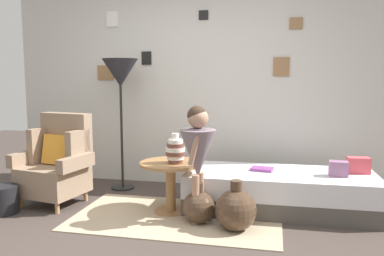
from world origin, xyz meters
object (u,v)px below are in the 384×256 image
object	(u,v)px
side_table	(171,176)
demijohn_near	(199,207)
daybed	(279,191)
magazine_basket	(4,200)
vase_striped	(175,151)
book_on_daybed	(262,169)
floor_lamp	(120,77)
person_child	(198,149)
demijohn_far	(236,210)
armchair	(57,163)

from	to	relation	value
side_table	demijohn_near	bearing A→B (deg)	-35.63
daybed	magazine_basket	size ratio (longest dim) A/B	6.82
side_table	vase_striped	distance (m)	0.27
side_table	book_on_daybed	xyz separation A→B (m)	(0.89, 0.32, 0.04)
vase_striped	book_on_daybed	size ratio (longest dim) A/B	1.36
floor_lamp	demijohn_near	distance (m)	1.92
daybed	person_child	distance (m)	1.04
person_child	demijohn_near	size ratio (longest dim) A/B	2.83
demijohn_far	side_table	bearing A→B (deg)	153.56
person_child	demijohn_near	bearing A→B (deg)	-36.07
side_table	magazine_basket	xyz separation A→B (m)	(-1.63, -0.39, -0.24)
armchair	person_child	bearing A→B (deg)	-9.78
book_on_daybed	demijohn_near	xyz separation A→B (m)	(-0.56, -0.56, -0.26)
floor_lamp	magazine_basket	distance (m)	1.84
side_table	person_child	world-z (taller)	person_child
daybed	book_on_daybed	distance (m)	0.28
person_child	vase_striped	bearing A→B (deg)	142.98
armchair	vase_striped	xyz separation A→B (m)	(1.34, -0.08, 0.20)
armchair	daybed	world-z (taller)	armchair
side_table	person_child	xyz separation A→B (m)	(0.33, -0.23, 0.33)
demijohn_far	vase_striped	bearing A→B (deg)	153.74
armchair	person_child	world-z (taller)	person_child
vase_striped	magazine_basket	xyz separation A→B (m)	(-1.69, -0.36, -0.50)
daybed	floor_lamp	size ratio (longest dim) A/B	1.21
side_table	book_on_daybed	world-z (taller)	side_table
armchair	daybed	xyz separation A→B (m)	(2.36, 0.24, -0.24)
floor_lamp	magazine_basket	size ratio (longest dim) A/B	5.65
magazine_basket	floor_lamp	bearing A→B (deg)	53.10
book_on_daybed	magazine_basket	world-z (taller)	book_on_daybed
daybed	person_child	size ratio (longest dim) A/B	1.73
daybed	floor_lamp	xyz separation A→B (m)	(-1.89, 0.42, 1.17)
person_child	demijohn_far	xyz separation A→B (m)	(0.37, -0.11, -0.51)
daybed	demijohn_near	distance (m)	0.91
demijohn_near	demijohn_far	xyz separation A→B (m)	(0.36, -0.11, 0.03)
book_on_daybed	magazine_basket	size ratio (longest dim) A/B	0.79
demijohn_far	magazine_basket	distance (m)	2.33
armchair	demijohn_near	size ratio (longest dim) A/B	2.49
armchair	vase_striped	distance (m)	1.36
armchair	vase_striped	size ratio (longest dim) A/B	3.25
side_table	vase_striped	world-z (taller)	vase_striped
demijohn_far	magazine_basket	xyz separation A→B (m)	(-2.33, -0.04, -0.05)
vase_striped	demijohn_far	xyz separation A→B (m)	(0.63, -0.31, -0.45)
armchair	side_table	size ratio (longest dim) A/B	1.56
armchair	person_child	distance (m)	1.65
daybed	demijohn_far	world-z (taller)	demijohn_far
person_child	book_on_daybed	xyz separation A→B (m)	(0.57, 0.56, -0.29)
daybed	person_child	xyz separation A→B (m)	(-0.75, -0.52, 0.50)
vase_striped	magazine_basket	bearing A→B (deg)	-168.11
vase_striped	demijohn_near	xyz separation A→B (m)	(0.28, -0.21, -0.49)
side_table	person_child	bearing A→B (deg)	-35.61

